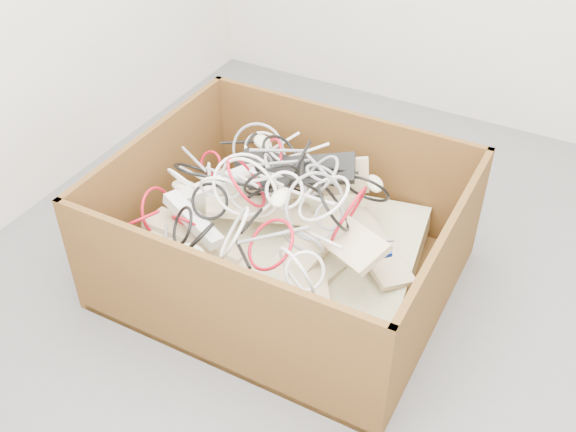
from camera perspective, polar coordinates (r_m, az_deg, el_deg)
The scene contains 8 objects.
ground at distance 2.63m, azimuth 5.81°, elevation -6.46°, with size 3.00×3.00×0.00m, color #59585B.
cardboard_box at distance 2.60m, azimuth -0.55°, elevation -3.03°, with size 1.21×1.01×0.52m.
keyboard_pile at distance 2.52m, azimuth 0.36°, elevation -0.20°, with size 1.00×0.85×0.36m.
mice_scatter at distance 2.45m, azimuth -1.76°, elevation 0.62°, with size 0.85×0.81×0.18m.
power_strip_left at distance 2.56m, azimuth -6.19°, elevation 2.51°, with size 0.33×0.06×0.04m, color silver.
power_strip_right at distance 2.46m, azimuth -8.02°, elevation -0.28°, with size 0.29×0.06×0.04m, color silver.
vga_plug at distance 2.32m, azimuth 8.16°, elevation -2.94°, with size 0.04×0.04×0.02m, color #0C2CBA.
cable_tangle at distance 2.43m, azimuth -1.64°, elevation 1.90°, with size 0.90×0.81×0.43m.
Camera 1 is at (0.64, -1.75, 1.86)m, focal length 42.24 mm.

